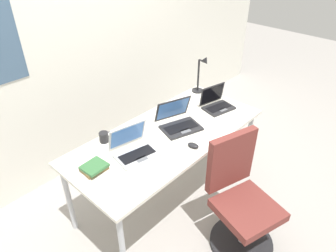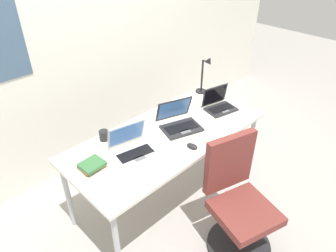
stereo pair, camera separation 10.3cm
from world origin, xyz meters
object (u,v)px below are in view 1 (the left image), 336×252
coffee_mug (104,137)px  laptop_mid_desk (217,104)px  book_stack (94,167)px  cell_phone (178,109)px  computer_mouse (193,145)px  laptop_back_left (178,122)px  office_chair (240,204)px  desk_lamp (201,75)px  laptop_near_mouse (134,149)px

coffee_mug → laptop_mid_desk: bearing=-18.0°
laptop_mid_desk → book_stack: 1.37m
cell_phone → coffee_mug: (-0.81, 0.10, 0.04)m
laptop_mid_desk → computer_mouse: size_ratio=3.39×
computer_mouse → cell_phone: bearing=43.9°
laptop_back_left → computer_mouse: size_ratio=4.28×
laptop_back_left → cell_phone: bearing=42.0°
computer_mouse → office_chair: size_ratio=0.10×
desk_lamp → laptop_mid_desk: size_ratio=1.23×
computer_mouse → coffee_mug: bearing=117.8°
laptop_near_mouse → coffee_mug: laptop_near_mouse is taller
laptop_near_mouse → book_stack: laptop_near_mouse is taller
laptop_near_mouse → office_chair: bearing=-61.5°
computer_mouse → cell_phone: 0.62m
office_chair → coffee_mug: bearing=113.9°
laptop_near_mouse → computer_mouse: bearing=-36.8°
coffee_mug → office_chair: bearing=-66.1°
computer_mouse → book_stack: book_stack is taller
office_chair → laptop_back_left: bearing=81.3°
laptop_near_mouse → book_stack: (-0.33, 0.07, -0.02)m
laptop_near_mouse → computer_mouse: (0.38, -0.29, -0.03)m
cell_phone → coffee_mug: bearing=-174.6°
book_stack → laptop_mid_desk: bearing=-5.2°
desk_lamp → coffee_mug: bearing=178.4°
computer_mouse → office_chair: 0.59m
desk_lamp → book_stack: desk_lamp is taller
computer_mouse → book_stack: 0.80m
cell_phone → laptop_near_mouse: bearing=-152.6°
laptop_back_left → laptop_mid_desk: size_ratio=1.26×
computer_mouse → office_chair: (0.03, -0.47, -0.36)m
office_chair → book_stack: bearing=131.8°
laptop_back_left → office_chair: size_ratio=0.42×
computer_mouse → laptop_back_left: bearing=54.3°
desk_lamp → laptop_back_left: (-0.65, -0.27, -0.15)m
coffee_mug → office_chair: (0.47, -1.06, -0.39)m
laptop_mid_desk → cell_phone: (-0.28, 0.26, -0.04)m
coffee_mug → computer_mouse: bearing=-53.2°
laptop_back_left → coffee_mug: size_ratio=3.64×
computer_mouse → coffee_mug: coffee_mug is taller
computer_mouse → book_stack: bearing=144.4°
desk_lamp → office_chair: size_ratio=0.41×
laptop_near_mouse → book_stack: size_ratio=2.01×
laptop_near_mouse → laptop_mid_desk: (1.03, -0.05, -0.00)m
laptop_near_mouse → laptop_mid_desk: 1.03m
laptop_mid_desk → cell_phone: 0.38m
laptop_near_mouse → cell_phone: size_ratio=2.70×
laptop_mid_desk → desk_lamp: bearing=64.8°
cell_phone → book_stack: 1.09m
laptop_mid_desk → laptop_near_mouse: bearing=177.1°
cell_phone → coffee_mug: 0.82m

